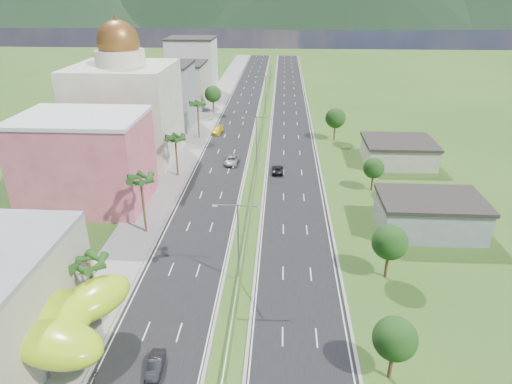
# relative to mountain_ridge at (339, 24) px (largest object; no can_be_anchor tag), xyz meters

# --- Properties ---
(ground) EXTENTS (500.00, 500.00, 0.00)m
(ground) POSITION_rel_mountain_ridge_xyz_m (-60.00, -450.00, 0.00)
(ground) COLOR #2D5119
(ground) RESTS_ON ground
(road_left) EXTENTS (11.00, 260.00, 0.04)m
(road_left) POSITION_rel_mountain_ridge_xyz_m (-67.50, -360.00, 0.02)
(road_left) COLOR black
(road_left) RESTS_ON ground
(road_right) EXTENTS (11.00, 260.00, 0.04)m
(road_right) POSITION_rel_mountain_ridge_xyz_m (-52.50, -360.00, 0.02)
(road_right) COLOR black
(road_right) RESTS_ON ground
(sidewalk_left) EXTENTS (7.00, 260.00, 0.12)m
(sidewalk_left) POSITION_rel_mountain_ridge_xyz_m (-77.00, -360.00, 0.06)
(sidewalk_left) COLOR gray
(sidewalk_left) RESTS_ON ground
(median_guardrail) EXTENTS (0.10, 216.06, 0.76)m
(median_guardrail) POSITION_rel_mountain_ridge_xyz_m (-60.00, -378.01, 0.62)
(median_guardrail) COLOR gray
(median_guardrail) RESTS_ON ground
(streetlight_median_b) EXTENTS (6.04, 0.25, 11.00)m
(streetlight_median_b) POSITION_rel_mountain_ridge_xyz_m (-60.00, -440.00, 6.75)
(streetlight_median_b) COLOR gray
(streetlight_median_b) RESTS_ON ground
(streetlight_median_c) EXTENTS (6.04, 0.25, 11.00)m
(streetlight_median_c) POSITION_rel_mountain_ridge_xyz_m (-60.00, -400.00, 6.75)
(streetlight_median_c) COLOR gray
(streetlight_median_c) RESTS_ON ground
(streetlight_median_d) EXTENTS (6.04, 0.25, 11.00)m
(streetlight_median_d) POSITION_rel_mountain_ridge_xyz_m (-60.00, -355.00, 6.75)
(streetlight_median_d) COLOR gray
(streetlight_median_d) RESTS_ON ground
(streetlight_median_e) EXTENTS (6.04, 0.25, 11.00)m
(streetlight_median_e) POSITION_rel_mountain_ridge_xyz_m (-60.00, -310.00, 6.75)
(streetlight_median_e) COLOR gray
(streetlight_median_e) RESTS_ON ground
(lime_canopy) EXTENTS (18.00, 15.00, 7.40)m
(lime_canopy) POSITION_rel_mountain_ridge_xyz_m (-80.00, -454.00, 4.99)
(lime_canopy) COLOR #ABDA15
(lime_canopy) RESTS_ON ground
(pink_shophouse) EXTENTS (20.00, 15.00, 15.00)m
(pink_shophouse) POSITION_rel_mountain_ridge_xyz_m (-88.00, -418.00, 7.50)
(pink_shophouse) COLOR #BF4E59
(pink_shophouse) RESTS_ON ground
(domed_building) EXTENTS (20.00, 20.00, 28.70)m
(domed_building) POSITION_rel_mountain_ridge_xyz_m (-88.00, -395.00, 11.35)
(domed_building) COLOR #BEB99E
(domed_building) RESTS_ON ground
(midrise_grey) EXTENTS (16.00, 15.00, 16.00)m
(midrise_grey) POSITION_rel_mountain_ridge_xyz_m (-87.00, -370.00, 8.00)
(midrise_grey) COLOR gray
(midrise_grey) RESTS_ON ground
(midrise_beige) EXTENTS (16.00, 15.00, 13.00)m
(midrise_beige) POSITION_rel_mountain_ridge_xyz_m (-87.00, -348.00, 6.50)
(midrise_beige) COLOR #ABA08D
(midrise_beige) RESTS_ON ground
(midrise_white) EXTENTS (16.00, 15.00, 18.00)m
(midrise_white) POSITION_rel_mountain_ridge_xyz_m (-87.00, -325.00, 9.00)
(midrise_white) COLOR silver
(midrise_white) RESTS_ON ground
(shed_near) EXTENTS (15.00, 10.00, 5.00)m
(shed_near) POSITION_rel_mountain_ridge_xyz_m (-32.00, -425.00, 2.50)
(shed_near) COLOR gray
(shed_near) RESTS_ON ground
(shed_far) EXTENTS (14.00, 12.00, 4.40)m
(shed_far) POSITION_rel_mountain_ridge_xyz_m (-30.00, -395.00, 2.20)
(shed_far) COLOR #ABA08D
(shed_far) RESTS_ON ground
(palm_tree_b) EXTENTS (3.60, 3.60, 8.10)m
(palm_tree_b) POSITION_rel_mountain_ridge_xyz_m (-75.50, -448.00, 7.06)
(palm_tree_b) COLOR #47301C
(palm_tree_b) RESTS_ON ground
(palm_tree_c) EXTENTS (3.60, 3.60, 9.60)m
(palm_tree_c) POSITION_rel_mountain_ridge_xyz_m (-75.50, -428.00, 8.50)
(palm_tree_c) COLOR #47301C
(palm_tree_c) RESTS_ON ground
(palm_tree_d) EXTENTS (3.60, 3.60, 8.60)m
(palm_tree_d) POSITION_rel_mountain_ridge_xyz_m (-75.50, -405.00, 7.54)
(palm_tree_d) COLOR #47301C
(palm_tree_d) RESTS_ON ground
(palm_tree_e) EXTENTS (3.60, 3.60, 9.40)m
(palm_tree_e) POSITION_rel_mountain_ridge_xyz_m (-75.50, -380.00, 8.31)
(palm_tree_e) COLOR #47301C
(palm_tree_e) RESTS_ON ground
(leafy_tree_lfar) EXTENTS (4.90, 4.90, 8.05)m
(leafy_tree_lfar) POSITION_rel_mountain_ridge_xyz_m (-75.50, -355.00, 5.58)
(leafy_tree_lfar) COLOR #47301C
(leafy_tree_lfar) RESTS_ON ground
(leafy_tree_ra) EXTENTS (4.20, 4.20, 6.90)m
(leafy_tree_ra) POSITION_rel_mountain_ridge_xyz_m (-44.00, -455.00, 4.78)
(leafy_tree_ra) COLOR #47301C
(leafy_tree_ra) RESTS_ON ground
(leafy_tree_rb) EXTENTS (4.55, 4.55, 7.47)m
(leafy_tree_rb) POSITION_rel_mountain_ridge_xyz_m (-41.00, -438.00, 5.18)
(leafy_tree_rb) COLOR #47301C
(leafy_tree_rb) RESTS_ON ground
(leafy_tree_rc) EXTENTS (3.85, 3.85, 6.33)m
(leafy_tree_rc) POSITION_rel_mountain_ridge_xyz_m (-38.00, -410.00, 4.37)
(leafy_tree_rc) COLOR #47301C
(leafy_tree_rc) RESTS_ON ground
(leafy_tree_rd) EXTENTS (4.90, 4.90, 8.05)m
(leafy_tree_rd) POSITION_rel_mountain_ridge_xyz_m (-42.00, -380.00, 5.58)
(leafy_tree_rd) COLOR #47301C
(leafy_tree_rd) RESTS_ON ground
(mountain_ridge) EXTENTS (860.00, 140.00, 90.00)m
(mountain_ridge) POSITION_rel_mountain_ridge_xyz_m (0.00, 0.00, 0.00)
(mountain_ridge) COLOR black
(mountain_ridge) RESTS_ON ground
(car_dark_left) EXTENTS (1.63, 4.12, 1.33)m
(car_dark_left) POSITION_rel_mountain_ridge_xyz_m (-66.81, -455.48, 0.71)
(car_dark_left) COLOR black
(car_dark_left) RESTS_ON road_left
(car_silver_mid_left) EXTENTS (2.98, 5.86, 1.59)m
(car_silver_mid_left) POSITION_rel_mountain_ridge_xyz_m (-65.39, -397.75, 0.83)
(car_silver_mid_left) COLOR #94989B
(car_silver_mid_left) RESTS_ON road_left
(car_yellow_far_left) EXTENTS (2.98, 5.70, 1.58)m
(car_yellow_far_left) POSITION_rel_mountain_ridge_xyz_m (-71.44, -375.86, 0.83)
(car_yellow_far_left) COLOR yellow
(car_yellow_far_left) RESTS_ON road_left
(car_dark_far_right) EXTENTS (2.33, 4.92, 1.36)m
(car_dark_far_right) POSITION_rel_mountain_ridge_xyz_m (-55.57, -402.35, 0.72)
(car_dark_far_right) COLOR black
(car_dark_far_right) RESTS_ON road_right
(motorcycle) EXTENTS (0.70, 1.78, 1.11)m
(motorcycle) POSITION_rel_mountain_ridge_xyz_m (-72.30, -456.91, 0.59)
(motorcycle) COLOR black
(motorcycle) RESTS_ON road_left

